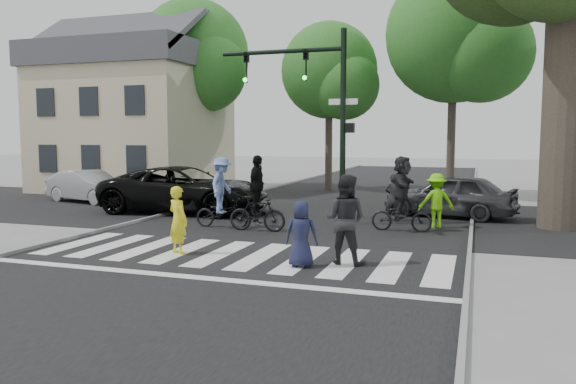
% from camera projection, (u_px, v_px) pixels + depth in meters
% --- Properties ---
extents(ground, '(120.00, 120.00, 0.00)m').
position_uv_depth(ground, '(221.00, 264.00, 12.08)').
color(ground, gray).
rests_on(ground, ground).
extents(road_stem, '(10.00, 70.00, 0.01)m').
position_uv_depth(road_stem, '(294.00, 228.00, 16.79)').
color(road_stem, black).
rests_on(road_stem, ground).
extents(road_cross, '(70.00, 10.00, 0.01)m').
position_uv_depth(road_cross, '(320.00, 215.00, 19.62)').
color(road_cross, black).
rests_on(road_cross, ground).
extents(curb_left, '(0.10, 70.00, 0.10)m').
position_uv_depth(curb_left, '(148.00, 219.00, 18.40)').
color(curb_left, gray).
rests_on(curb_left, ground).
extents(curb_right, '(0.10, 70.00, 0.10)m').
position_uv_depth(curb_right, '(471.00, 236.00, 15.17)').
color(curb_right, gray).
rests_on(curb_right, ground).
extents(crosswalk, '(10.00, 3.85, 0.01)m').
position_uv_depth(crosswalk, '(234.00, 258.00, 12.70)').
color(crosswalk, silver).
rests_on(crosswalk, ground).
extents(traffic_signal, '(4.45, 0.29, 6.00)m').
position_uv_depth(traffic_signal, '(317.00, 99.00, 17.42)').
color(traffic_signal, black).
rests_on(traffic_signal, ground).
extents(bg_tree_0, '(5.46, 5.20, 8.97)m').
position_uv_depth(bg_tree_0, '(119.00, 74.00, 30.93)').
color(bg_tree_0, brown).
rests_on(bg_tree_0, ground).
extents(bg_tree_1, '(6.09, 5.80, 9.80)m').
position_uv_depth(bg_tree_1, '(196.00, 60.00, 28.78)').
color(bg_tree_1, brown).
rests_on(bg_tree_1, ground).
extents(bg_tree_2, '(5.04, 4.80, 8.40)m').
position_uv_depth(bg_tree_2, '(333.00, 74.00, 27.72)').
color(bg_tree_2, brown).
rests_on(bg_tree_2, ground).
extents(bg_tree_3, '(6.30, 6.00, 10.20)m').
position_uv_depth(bg_tree_3, '(461.00, 39.00, 24.40)').
color(bg_tree_3, brown).
rests_on(bg_tree_3, ground).
extents(house, '(8.40, 8.10, 8.82)m').
position_uv_depth(house, '(134.00, 115.00, 28.54)').
color(house, beige).
rests_on(house, ground).
extents(pedestrian_woman, '(0.69, 0.59, 1.60)m').
position_uv_depth(pedestrian_woman, '(178.00, 220.00, 13.07)').
color(pedestrian_woman, yellow).
rests_on(pedestrian_woman, ground).
extents(pedestrian_child, '(0.76, 0.56, 1.42)m').
position_uv_depth(pedestrian_child, '(301.00, 234.00, 11.76)').
color(pedestrian_child, '#1D2140').
rests_on(pedestrian_child, ground).
extents(pedestrian_adult, '(1.02, 0.84, 1.94)m').
position_uv_depth(pedestrian_adult, '(345.00, 219.00, 12.04)').
color(pedestrian_adult, black).
rests_on(pedestrian_adult, ground).
extents(cyclist_left, '(1.70, 1.11, 2.13)m').
position_uv_depth(cyclist_left, '(222.00, 197.00, 16.82)').
color(cyclist_left, black).
rests_on(cyclist_left, ground).
extents(cyclist_mid, '(1.71, 1.05, 2.21)m').
position_uv_depth(cyclist_mid, '(257.00, 200.00, 16.18)').
color(cyclist_mid, black).
rests_on(cyclist_mid, ground).
extents(cyclist_right, '(1.72, 1.61, 2.19)m').
position_uv_depth(cyclist_right, '(402.00, 198.00, 16.15)').
color(cyclist_right, black).
rests_on(cyclist_right, ground).
extents(car_suv, '(6.16, 3.15, 1.67)m').
position_uv_depth(car_suv, '(185.00, 190.00, 20.16)').
color(car_suv, black).
rests_on(car_suv, ground).
extents(car_silver, '(4.26, 2.34, 1.33)m').
position_uv_depth(car_silver, '(89.00, 186.00, 23.33)').
color(car_silver, '#B8B7BD').
rests_on(car_silver, ground).
extents(car_grey, '(4.64, 2.62, 1.49)m').
position_uv_depth(car_grey, '(450.00, 195.00, 19.05)').
color(car_grey, '#333438').
rests_on(car_grey, ground).
extents(bystander_hivis, '(1.20, 0.92, 1.64)m').
position_uv_depth(bystander_hivis, '(436.00, 201.00, 16.78)').
color(bystander_hivis, '#6FE50D').
rests_on(bystander_hivis, ground).
extents(bystander_dark, '(0.58, 0.40, 1.55)m').
position_uv_depth(bystander_dark, '(394.00, 198.00, 18.09)').
color(bystander_dark, black).
rests_on(bystander_dark, ground).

